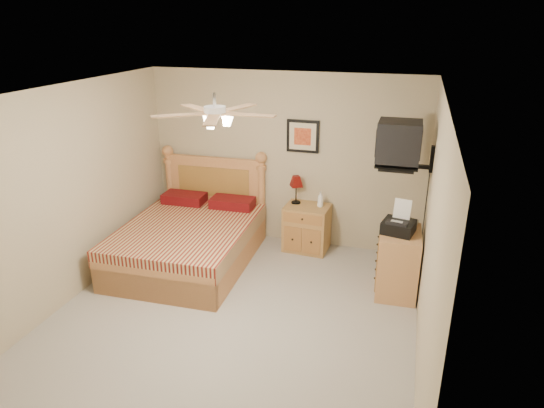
{
  "coord_description": "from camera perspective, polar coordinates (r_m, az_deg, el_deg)",
  "views": [
    {
      "loc": [
        1.75,
        -4.27,
        3.17
      ],
      "look_at": [
        0.21,
        0.9,
        1.09
      ],
      "focal_mm": 32.0,
      "sensor_mm": 36.0,
      "label": 1
    }
  ],
  "objects": [
    {
      "name": "wall_left",
      "position": [
        6.0,
        -23.36,
        0.62
      ],
      "size": [
        0.04,
        4.5,
        2.5
      ],
      "primitive_type": "cube",
      "color": "tan",
      "rests_on": "ground"
    },
    {
      "name": "ceiling",
      "position": [
        4.66,
        -5.83,
        12.72
      ],
      "size": [
        4.0,
        4.5,
        0.04
      ],
      "primitive_type": "cube",
      "color": "white",
      "rests_on": "ground"
    },
    {
      "name": "nightstand",
      "position": [
        7.02,
        4.11,
        -2.8
      ],
      "size": [
        0.64,
        0.5,
        0.67
      ],
      "primitive_type": "cube",
      "rotation": [
        0.0,
        0.0,
        -0.06
      ],
      "color": "#A1783A",
      "rests_on": "ground"
    },
    {
      "name": "ceiling_fan",
      "position": [
        4.5,
        -6.73,
        10.58
      ],
      "size": [
        1.14,
        1.14,
        0.28
      ],
      "primitive_type": null,
      "color": "white",
      "rests_on": "ceiling"
    },
    {
      "name": "magazine_upper",
      "position": [
        6.18,
        14.76,
        -1.81
      ],
      "size": [
        0.26,
        0.29,
        0.02
      ],
      "primitive_type": "imported",
      "rotation": [
        0.0,
        0.0,
        0.52
      ],
      "color": "gray",
      "rests_on": "magazine_lower"
    },
    {
      "name": "wall_tv",
      "position": [
        5.77,
        16.17,
        6.63
      ],
      "size": [
        0.56,
        0.46,
        0.58
      ],
      "primitive_type": null,
      "color": "black",
      "rests_on": "wall_right"
    },
    {
      "name": "fax_machine",
      "position": [
        5.83,
        14.76,
        -1.57
      ],
      "size": [
        0.42,
        0.44,
        0.38
      ],
      "primitive_type": null,
      "rotation": [
        0.0,
        0.0,
        -0.21
      ],
      "color": "black",
      "rests_on": "dresser"
    },
    {
      "name": "framed_picture",
      "position": [
        6.85,
        3.65,
        7.96
      ],
      "size": [
        0.46,
        0.04,
        0.46
      ],
      "primitive_type": "cube",
      "color": "black",
      "rests_on": "wall_back"
    },
    {
      "name": "dresser",
      "position": [
        6.1,
        14.61,
        -6.65
      ],
      "size": [
        0.49,
        0.7,
        0.8
      ],
      "primitive_type": "cube",
      "rotation": [
        0.0,
        0.0,
        0.03
      ],
      "color": "tan",
      "rests_on": "ground"
    },
    {
      "name": "lotion_bottle",
      "position": [
        6.85,
        5.72,
        0.55
      ],
      "size": [
        0.09,
        0.09,
        0.22
      ],
      "primitive_type": "imported",
      "rotation": [
        0.0,
        0.0,
        -0.1
      ],
      "color": "white",
      "rests_on": "nightstand"
    },
    {
      "name": "bed",
      "position": [
        6.56,
        -10.05,
        -1.54
      ],
      "size": [
        1.66,
        2.15,
        1.36
      ],
      "primitive_type": null,
      "rotation": [
        0.0,
        0.0,
        0.03
      ],
      "color": "#C07A46",
      "rests_on": "ground"
    },
    {
      "name": "floor",
      "position": [
        5.6,
        -4.86,
        -13.48
      ],
      "size": [
        4.5,
        4.5,
        0.0
      ],
      "primitive_type": "plane",
      "color": "gray",
      "rests_on": "ground"
    },
    {
      "name": "wall_back",
      "position": [
        7.02,
        1.46,
        5.21
      ],
      "size": [
        4.0,
        0.04,
        2.5
      ],
      "primitive_type": "cube",
      "color": "tan",
      "rests_on": "ground"
    },
    {
      "name": "magazine_lower",
      "position": [
        6.17,
        14.77,
        -2.05
      ],
      "size": [
        0.26,
        0.32,
        0.03
      ],
      "primitive_type": "imported",
      "rotation": [
        0.0,
        0.0,
        -0.14
      ],
      "color": "#B0A690",
      "rests_on": "dresser"
    },
    {
      "name": "table_lamp",
      "position": [
        6.93,
        2.86,
        1.71
      ],
      "size": [
        0.27,
        0.27,
        0.41
      ],
      "primitive_type": null,
      "rotation": [
        0.0,
        0.0,
        -0.24
      ],
      "color": "#5B0A07",
      "rests_on": "nightstand"
    },
    {
      "name": "wall_right",
      "position": [
        4.69,
        18.13,
        -4.21
      ],
      "size": [
        0.04,
        4.5,
        2.5
      ],
      "primitive_type": "cube",
      "color": "tan",
      "rests_on": "ground"
    },
    {
      "name": "wall_front",
      "position": [
        3.29,
        -20.4,
        -16.15
      ],
      "size": [
        4.0,
        0.04,
        2.5
      ],
      "primitive_type": "cube",
      "color": "tan",
      "rests_on": "ground"
    }
  ]
}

